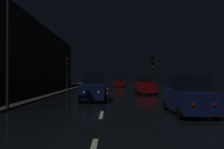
% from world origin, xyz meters
% --- Properties ---
extents(ground, '(27.43, 84.00, 0.02)m').
position_xyz_m(ground, '(0.00, 24.50, -0.01)').
color(ground, black).
extents(sidewalk_left, '(4.40, 84.00, 0.15)m').
position_xyz_m(sidewalk_left, '(-7.51, 24.50, 0.07)').
color(sidewalk_left, '#33302D').
rests_on(sidewalk_left, ground).
extents(building_facade_left, '(0.80, 63.00, 9.83)m').
position_xyz_m(building_facade_left, '(-10.11, 21.00, 4.91)').
color(building_facade_left, '#2D2B28').
rests_on(building_facade_left, ground).
extents(lane_centerline, '(0.16, 31.73, 0.01)m').
position_xyz_m(lane_centerline, '(0.00, 16.59, 0.01)').
color(lane_centerline, beige).
rests_on(lane_centerline, ground).
extents(traffic_light_far_left, '(0.34, 0.47, 4.56)m').
position_xyz_m(traffic_light_far_left, '(-5.21, 25.67, 3.29)').
color(traffic_light_far_left, '#38383A').
rests_on(traffic_light_far_left, ground).
extents(traffic_light_far_right, '(0.38, 0.49, 4.61)m').
position_xyz_m(traffic_light_far_right, '(5.22, 22.17, 3.32)').
color(traffic_light_far_right, '#38383A').
rests_on(traffic_light_far_right, ground).
extents(streetlamp_overhead, '(1.70, 0.44, 8.45)m').
position_xyz_m(streetlamp_overhead, '(-5.00, 9.84, 5.47)').
color(streetlamp_overhead, '#2D2D30').
rests_on(streetlamp_overhead, ground).
extents(car_approaching_headlights, '(2.03, 4.40, 2.22)m').
position_xyz_m(car_approaching_headlights, '(-0.90, 14.96, 1.01)').
color(car_approaching_headlights, '#141E51').
rests_on(car_approaching_headlights, ground).
extents(car_parked_right_far, '(1.98, 4.28, 2.15)m').
position_xyz_m(car_parked_right_far, '(4.41, 21.93, 0.99)').
color(car_parked_right_far, maroon).
rests_on(car_parked_right_far, ground).
extents(car_distant_taillights, '(1.80, 3.89, 1.96)m').
position_xyz_m(car_distant_taillights, '(2.09, 37.55, 0.90)').
color(car_distant_taillights, maroon).
rests_on(car_distant_taillights, ground).
extents(car_parked_right_near, '(1.80, 3.90, 1.96)m').
position_xyz_m(car_parked_right_near, '(4.41, 8.53, 0.90)').
color(car_parked_right_near, '#141E51').
rests_on(car_parked_right_near, ground).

